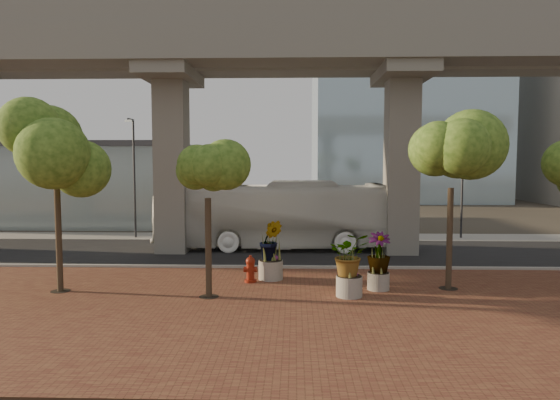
{
  "coord_description": "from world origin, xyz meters",
  "views": [
    {
      "loc": [
        0.48,
        -24.1,
        4.82
      ],
      "look_at": [
        -0.26,
        0.5,
        2.93
      ],
      "focal_mm": 32.0,
      "sensor_mm": 36.0,
      "label": 1
    }
  ],
  "objects": [
    {
      "name": "streetlamp_east",
      "position": [
        10.93,
        7.23,
        4.32
      ],
      "size": [
        0.37,
        1.07,
        7.39
      ],
      "color": "#292A2E",
      "rests_on": "ground"
    },
    {
      "name": "station_pavilion",
      "position": [
        -20.0,
        16.0,
        3.22
      ],
      "size": [
        23.0,
        13.0,
        6.3
      ],
      "color": "#A7BCBF",
      "rests_on": "ground"
    },
    {
      "name": "curb_strip",
      "position": [
        0.0,
        -2.0,
        0.08
      ],
      "size": [
        70.0,
        0.25,
        0.16
      ],
      "primitive_type": "cube",
      "color": "#A19D96",
      "rests_on": "ground"
    },
    {
      "name": "fire_hydrant",
      "position": [
        -1.28,
        -4.68,
        0.57
      ],
      "size": [
        0.53,
        0.48,
        1.07
      ],
      "color": "maroon",
      "rests_on": "ground"
    },
    {
      "name": "planter_right",
      "position": [
        3.6,
        -5.69,
        1.36
      ],
      "size": [
        2.01,
        2.01,
        2.15
      ],
      "color": "#9D988E",
      "rests_on": "ground"
    },
    {
      "name": "street_tree_far_west",
      "position": [
        -8.17,
        -6.28,
        5.07
      ],
      "size": [
        3.94,
        3.94,
        6.83
      ],
      "color": "#473929",
      "rests_on": "ground"
    },
    {
      "name": "transit_bus",
      "position": [
        -0.42,
        3.14,
        1.87
      ],
      "size": [
        13.4,
        3.2,
        3.73
      ],
      "primitive_type": "imported",
      "rotation": [
        0.0,
        0.0,
        1.57
      ],
      "color": "silver",
      "rests_on": "ground"
    },
    {
      "name": "transit_viaduct",
      "position": [
        0.0,
        2.0,
        7.29
      ],
      "size": [
        72.0,
        5.6,
        12.4
      ],
      "color": "gray",
      "rests_on": "ground"
    },
    {
      "name": "planter_front",
      "position": [
        2.41,
        -6.66,
        1.45
      ],
      "size": [
        2.07,
        2.07,
        2.28
      ],
      "color": "#A8A097",
      "rests_on": "ground"
    },
    {
      "name": "streetlamp_west",
      "position": [
        -9.6,
        6.76,
        4.33
      ],
      "size": [
        0.37,
        1.07,
        7.42
      ],
      "color": "#2C2C31",
      "rests_on": "ground"
    },
    {
      "name": "planter_left",
      "position": [
        -0.5,
        -4.16,
        1.53
      ],
      "size": [
        2.2,
        2.2,
        2.42
      ],
      "color": "#ACA79B",
      "rests_on": "ground"
    },
    {
      "name": "street_tree_near_east",
      "position": [
        6.26,
        -5.46,
        4.99
      ],
      "size": [
        3.93,
        3.93,
        6.74
      ],
      "color": "#473929",
      "rests_on": "ground"
    },
    {
      "name": "brick_plaza",
      "position": [
        0.0,
        -8.0,
        0.03
      ],
      "size": [
        70.0,
        13.0,
        0.06
      ],
      "primitive_type": "cube",
      "color": "brown",
      "rests_on": "ground"
    },
    {
      "name": "far_sidewalk",
      "position": [
        0.0,
        7.5,
        0.03
      ],
      "size": [
        90.0,
        3.0,
        0.06
      ],
      "primitive_type": "cube",
      "color": "#A19D96",
      "rests_on": "ground"
    },
    {
      "name": "ground",
      "position": [
        0.0,
        0.0,
        0.0
      ],
      "size": [
        160.0,
        160.0,
        0.0
      ],
      "primitive_type": "plane",
      "color": "#373128",
      "rests_on": "ground"
    },
    {
      "name": "asphalt_road",
      "position": [
        0.0,
        2.0,
        0.02
      ],
      "size": [
        90.0,
        8.0,
        0.04
      ],
      "primitive_type": "cube",
      "color": "black",
      "rests_on": "ground"
    },
    {
      "name": "street_tree_near_west",
      "position": [
        -2.56,
        -6.87,
        4.4
      ],
      "size": [
        2.97,
        2.97,
        5.72
      ],
      "color": "#473929",
      "rests_on": "ground"
    }
  ]
}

